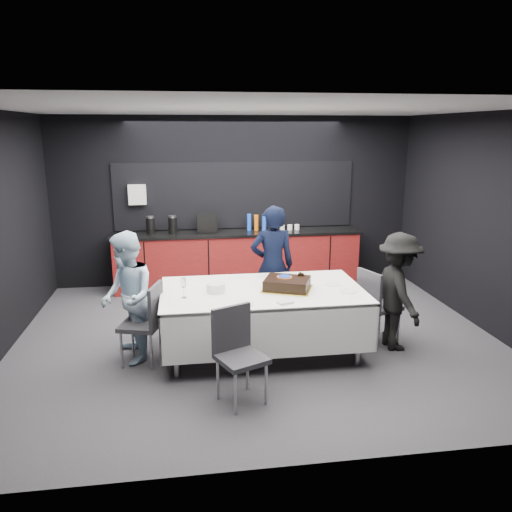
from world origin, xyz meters
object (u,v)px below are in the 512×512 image
Objects in this scene: chair_right at (375,301)px; cake_assembly at (287,284)px; chair_left at (147,318)px; chair_near at (237,347)px; champagne_flute at (183,284)px; person_left at (127,298)px; party_table at (262,301)px; plate_stack at (216,288)px; person_right at (398,292)px; person_center at (272,266)px.

cake_assembly is at bearing -173.11° from chair_right.
cake_assembly reaches higher than chair_left.
champagne_flute is at bearing 120.48° from chair_near.
chair_right is (1.13, 0.14, -0.31)m from cake_assembly.
person_left is (-0.63, 0.19, -0.19)m from champagne_flute.
plate_stack is at bearing -177.86° from party_table.
chair_left is 1.28m from chair_near.
plate_stack is (-0.54, -0.02, 0.19)m from party_table.
cake_assembly is 0.71× the size of chair_right.
person_right is (2.15, -0.09, -0.12)m from plate_stack.
cake_assembly is at bearing 86.01° from person_right.
chair_left is 0.65× the size of person_right.
person_center is at bearing 90.46° from cake_assembly.
person_center is at bearing 52.25° from person_right.
champagne_flute is 2.52m from person_right.
person_left reaches higher than chair_right.
person_left is at bearing 163.26° from champagne_flute.
person_right is at bearing -44.91° from chair_right.
person_left reaches higher than plate_stack.
person_center reaches higher than champagne_flute.
chair_right is (1.42, 0.09, -0.11)m from party_table.
cake_assembly is at bearing 74.37° from person_left.
champagne_flute is 0.15× the size of person_left.
chair_near is at bearing 68.01° from person_center.
party_table is at bearing 2.14° from plate_stack.
chair_right is 0.57× the size of person_center.
chair_right is at bearing 43.63° from person_right.
champagne_flute is at bearing -9.91° from chair_left.
person_right is at bearing -2.53° from cake_assembly.
person_right is at bearing -2.33° from plate_stack.
chair_near is (-0.69, -0.96, -0.31)m from cake_assembly.
party_table is 1.56× the size of person_left.
party_table is at bearing 70.38° from person_center.
chair_right reaches higher than party_table.
champagne_flute reaches higher than cake_assembly.
chair_near is at bearing -111.84° from party_table.
party_table is at bearing 10.88° from champagne_flute.
chair_near is at bearing 112.64° from person_right.
chair_left and chair_near have the same top height.
plate_stack is (-0.82, 0.03, -0.02)m from cake_assembly.
champagne_flute is 0.68m from person_left.
chair_near is (-0.40, -1.01, -0.11)m from party_table.
party_table is 3.52× the size of cake_assembly.
person_right is at bearing 24.10° from chair_near.
champagne_flute is (-0.90, -0.17, 0.30)m from party_table.
plate_stack is at bearing 22.85° from champagne_flute.
plate_stack is 0.23× the size of chair_near.
champagne_flute is (-0.36, -0.15, 0.11)m from plate_stack.
chair_near is at bearing -45.08° from chair_left.
champagne_flute is at bearing 90.02° from person_right.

